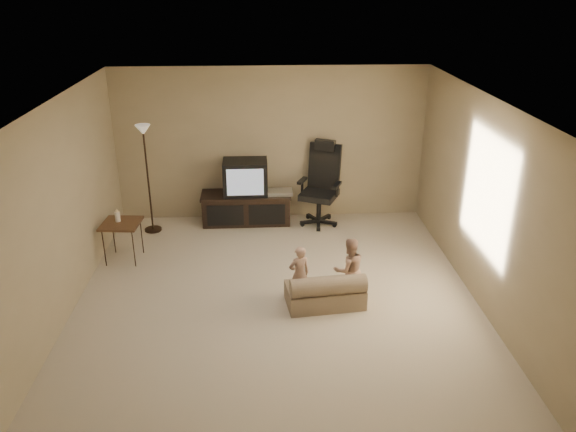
% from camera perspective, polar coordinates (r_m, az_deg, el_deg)
% --- Properties ---
extents(floor, '(5.50, 5.50, 0.00)m').
position_cam_1_polar(floor, '(7.14, -1.12, -8.59)').
color(floor, beige).
rests_on(floor, ground).
extents(room_shell, '(5.50, 5.50, 5.50)m').
position_cam_1_polar(room_shell, '(6.47, -1.23, 2.91)').
color(room_shell, silver).
rests_on(room_shell, floor).
extents(tv_stand, '(1.49, 0.56, 1.06)m').
position_cam_1_polar(tv_stand, '(9.19, -4.25, 1.93)').
color(tv_stand, black).
rests_on(tv_stand, floor).
extents(office_chair, '(0.83, 0.84, 1.36)m').
position_cam_1_polar(office_chair, '(9.14, 3.34, 2.18)').
color(office_chair, black).
rests_on(office_chair, floor).
extents(side_table, '(0.56, 0.56, 0.78)m').
position_cam_1_polar(side_table, '(8.23, -16.63, -0.76)').
color(side_table, brown).
rests_on(side_table, floor).
extents(floor_lamp, '(0.27, 0.27, 1.73)m').
position_cam_1_polar(floor_lamp, '(8.84, -14.27, 6.03)').
color(floor_lamp, black).
rests_on(floor_lamp, floor).
extents(child_sofa, '(1.00, 0.64, 0.46)m').
position_cam_1_polar(child_sofa, '(6.97, 3.86, -7.75)').
color(child_sofa, '#9B8869').
rests_on(child_sofa, floor).
extents(toddler_left, '(0.32, 0.28, 0.75)m').
position_cam_1_polar(toddler_left, '(6.96, 1.15, -5.93)').
color(toddler_left, tan).
rests_on(toddler_left, floor).
extents(toddler_right, '(0.45, 0.31, 0.84)m').
position_cam_1_polar(toddler_right, '(7.01, 6.20, -5.43)').
color(toddler_right, tan).
rests_on(toddler_right, floor).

